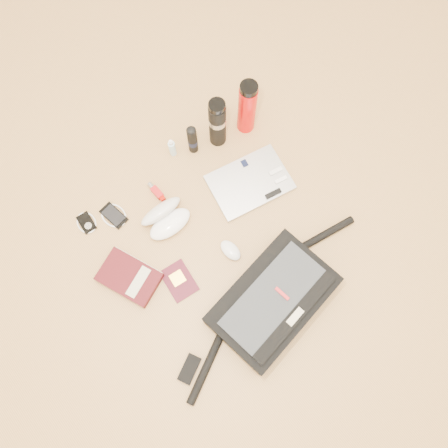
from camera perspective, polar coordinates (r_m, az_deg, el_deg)
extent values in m
plane|color=#B18349|center=(1.72, 1.98, -3.18)|extent=(4.00, 4.00, 0.00)
cube|color=black|center=(1.64, 6.32, -9.90)|extent=(0.49, 0.34, 0.11)
cube|color=#2C2F34|center=(1.58, 6.84, -9.85)|extent=(0.43, 0.26, 0.01)
cube|color=black|center=(1.58, 9.23, -11.88)|extent=(0.40, 0.10, 0.01)
cube|color=beige|center=(1.58, 9.25, -11.87)|extent=(0.07, 0.03, 0.02)
cube|color=red|center=(1.58, 7.57, -9.02)|extent=(0.02, 0.06, 0.02)
cylinder|color=black|center=(1.66, -2.24, -18.05)|extent=(0.27, 0.15, 0.03)
cylinder|color=black|center=(1.76, 12.71, -1.54)|extent=(0.28, 0.08, 0.03)
cube|color=black|center=(1.67, -4.54, -18.34)|extent=(0.11, 0.09, 0.02)
cube|color=#ABABAE|center=(1.80, 3.38, 5.43)|extent=(0.36, 0.28, 0.02)
cube|color=black|center=(1.82, 2.69, 7.94)|extent=(0.03, 0.03, 0.00)
cube|color=silver|center=(1.82, 6.77, 6.88)|extent=(0.06, 0.03, 0.01)
cube|color=white|center=(1.80, 7.44, 5.76)|extent=(0.05, 0.03, 0.01)
cube|color=black|center=(1.78, 6.45, 3.98)|extent=(0.07, 0.03, 0.01)
cube|color=#400C10|center=(1.72, -12.25, -6.80)|extent=(0.22, 0.26, 0.04)
cube|color=#C2B896|center=(1.72, -10.99, -4.75)|extent=(0.08, 0.20, 0.03)
cube|color=beige|center=(1.69, -11.13, -7.42)|extent=(0.13, 0.08, 0.00)
cube|color=#440D19|center=(1.70, -5.88, -7.39)|extent=(0.12, 0.15, 0.01)
cube|color=gold|center=(1.70, -6.09, -7.05)|extent=(0.06, 0.06, 0.00)
ellipsoid|color=silver|center=(1.71, 0.86, -3.46)|extent=(0.06, 0.10, 0.03)
ellipsoid|color=white|center=(1.74, -7.06, 0.00)|extent=(0.19, 0.10, 0.05)
ellipsoid|color=silver|center=(1.73, -8.26, 1.67)|extent=(0.19, 0.10, 0.11)
ellipsoid|color=black|center=(1.73, -8.05, -0.65)|extent=(0.05, 0.03, 0.02)
ellipsoid|color=black|center=(1.73, -6.12, 0.74)|extent=(0.05, 0.03, 0.02)
cylinder|color=black|center=(1.73, -7.09, 0.07)|extent=(0.03, 0.01, 0.01)
cube|color=black|center=(1.83, -17.51, 0.15)|extent=(0.06, 0.09, 0.01)
cylinder|color=#AEAEB1|center=(1.82, -17.32, -0.23)|extent=(0.03, 0.03, 0.00)
torus|color=silver|center=(1.83, -17.52, 0.16)|extent=(0.08, 0.08, 0.01)
cube|color=black|center=(1.81, -14.20, 1.08)|extent=(0.08, 0.12, 0.01)
cube|color=black|center=(1.81, -14.24, 1.13)|extent=(0.06, 0.09, 0.00)
torus|color=silver|center=(1.81, -14.21, 1.09)|extent=(0.10, 0.10, 0.01)
cube|color=#AD1518|center=(1.80, -8.73, 4.09)|extent=(0.03, 0.06, 0.03)
cube|color=#A60B00|center=(1.79, -8.05, 3.32)|extent=(0.02, 0.02, 0.02)
cylinder|color=#ACACAF|center=(1.82, -9.45, 4.90)|extent=(0.02, 0.03, 0.02)
cylinder|color=#B5E4F9|center=(1.84, -6.77, 9.76)|extent=(0.03, 0.03, 0.09)
cylinder|color=silver|center=(1.80, -6.96, 10.49)|extent=(0.02, 0.02, 0.02)
cylinder|color=white|center=(1.79, -7.00, 10.65)|extent=(0.01, 0.01, 0.01)
cylinder|color=black|center=(1.81, -4.14, 10.88)|extent=(0.05, 0.05, 0.16)
cylinder|color=black|center=(1.83, -4.10, 10.62)|extent=(0.05, 0.05, 0.03)
ellipsoid|color=black|center=(1.74, -4.32, 12.11)|extent=(0.05, 0.05, 0.02)
cylinder|color=black|center=(1.79, -0.86, 12.87)|extent=(0.09, 0.09, 0.24)
cylinder|color=#B8B8BB|center=(1.76, -0.88, 13.36)|extent=(0.09, 0.09, 0.03)
cylinder|color=black|center=(1.68, -0.93, 15.17)|extent=(0.08, 0.08, 0.02)
cylinder|color=red|center=(1.82, 3.01, 14.74)|extent=(0.10, 0.10, 0.26)
cylinder|color=black|center=(1.70, 3.27, 17.29)|extent=(0.09, 0.09, 0.03)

